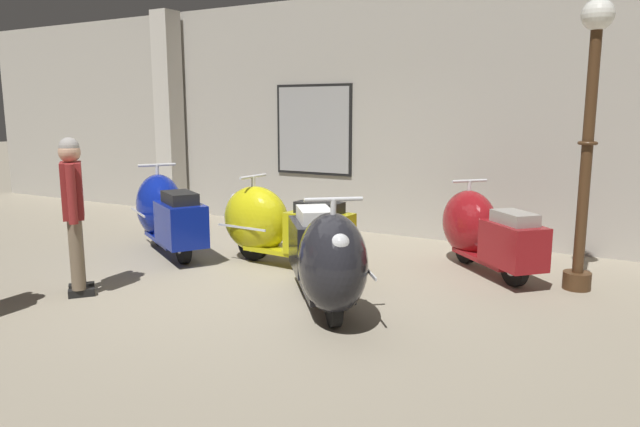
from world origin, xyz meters
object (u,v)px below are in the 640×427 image
at_px(scooter_2, 326,258).
at_px(lamppost, 589,126).
at_px(scooter_0, 166,212).
at_px(visitor_0, 73,205).
at_px(scooter_1, 274,225).
at_px(scooter_3, 481,230).

relative_size(scooter_2, lamppost, 0.61).
relative_size(scooter_0, lamppost, 0.64).
bearing_deg(visitor_0, scooter_2, -33.64).
bearing_deg(lamppost, scooter_2, -135.56).
bearing_deg(lamppost, scooter_1, -168.04).
height_order(scooter_2, scooter_3, scooter_2).
height_order(scooter_0, scooter_3, scooter_0).
relative_size(scooter_1, visitor_0, 1.12).
xyz_separation_m(scooter_3, visitor_0, (-3.30, -2.88, 0.44)).
distance_m(scooter_0, scooter_3, 3.98).
bearing_deg(scooter_3, scooter_0, 60.06).
bearing_deg(scooter_2, visitor_0, -111.78).
xyz_separation_m(scooter_2, scooter_3, (0.86, 2.14, -0.04)).
height_order(scooter_0, scooter_1, scooter_0).
xyz_separation_m(lamppost, visitor_0, (-4.36, -2.63, -0.76)).
bearing_deg(scooter_1, visitor_0, 64.42).
bearing_deg(scooter_2, scooter_3, 119.35).
height_order(scooter_2, visitor_0, visitor_0).
distance_m(scooter_0, scooter_1, 1.62).
relative_size(scooter_2, visitor_0, 1.11).
xyz_separation_m(scooter_1, visitor_0, (-1.08, -1.94, 0.43)).
bearing_deg(scooter_0, scooter_2, -168.51).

